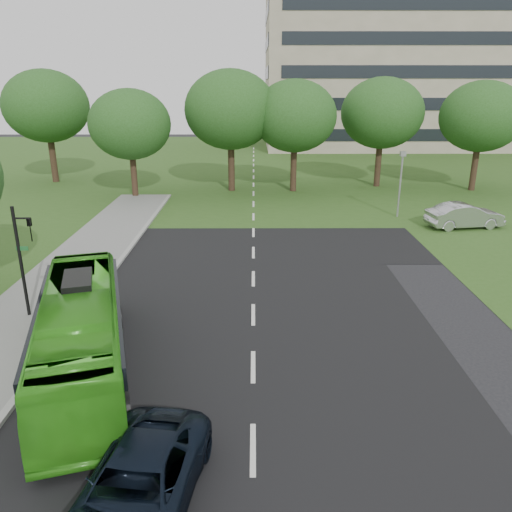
# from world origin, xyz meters

# --- Properties ---
(ground) EXTENTS (160.00, 160.00, 0.00)m
(ground) POSITION_xyz_m (0.00, 0.00, 0.00)
(ground) COLOR black
(ground) RESTS_ON ground
(street_surfaces) EXTENTS (120.00, 120.00, 0.15)m
(street_surfaces) POSITION_xyz_m (-0.38, 22.75, 0.03)
(street_surfaces) COLOR black
(street_surfaces) RESTS_ON ground
(office_building) EXTENTS (40.10, 20.10, 25.00)m
(office_building) POSITION_xyz_m (21.96, 61.96, 12.50)
(office_building) COLOR gray
(office_building) RESTS_ON ground
(tree_park_a) EXTENTS (6.57, 6.57, 8.73)m
(tree_park_a) POSITION_xyz_m (-9.92, 24.71, 5.92)
(tree_park_a) COLOR black
(tree_park_a) RESTS_ON ground
(tree_park_b) EXTENTS (7.83, 7.83, 10.27)m
(tree_park_b) POSITION_xyz_m (-1.95, 27.39, 6.93)
(tree_park_b) COLOR black
(tree_park_b) RESTS_ON ground
(tree_park_c) EXTENTS (7.13, 7.13, 9.46)m
(tree_park_c) POSITION_xyz_m (3.51, 27.16, 6.42)
(tree_park_c) COLOR black
(tree_park_c) RESTS_ON ground
(tree_park_d) EXTENTS (7.30, 7.30, 9.66)m
(tree_park_d) POSITION_xyz_m (11.45, 29.33, 6.54)
(tree_park_d) COLOR black
(tree_park_d) RESTS_ON ground
(tree_park_e) EXTENTS (7.02, 7.02, 9.36)m
(tree_park_e) POSITION_xyz_m (19.52, 27.45, 6.36)
(tree_park_e) COLOR black
(tree_park_e) RESTS_ON ground
(tree_park_f) EXTENTS (7.76, 7.76, 10.36)m
(tree_park_f) POSITION_xyz_m (-19.23, 31.66, 7.05)
(tree_park_f) COLOR black
(tree_park_f) RESTS_ON ground
(bus) EXTENTS (5.08, 10.32, 2.80)m
(bus) POSITION_xyz_m (-5.50, -2.31, 1.40)
(bus) COLOR green
(bus) RESTS_ON ground
(sedan) EXTENTS (5.14, 2.47, 1.63)m
(sedan) POSITION_xyz_m (13.89, 15.15, 0.81)
(sedan) COLOR #B2B2B7
(sedan) RESTS_ON ground
(suv) EXTENTS (3.02, 5.35, 1.41)m
(suv) POSITION_xyz_m (-2.50, -8.00, 0.71)
(suv) COLOR black
(suv) RESTS_ON ground
(traffic_light) EXTENTS (0.74, 0.20, 4.64)m
(traffic_light) POSITION_xyz_m (-8.95, 1.77, 2.73)
(traffic_light) COLOR black
(traffic_light) RESTS_ON ground
(camera_pole) EXTENTS (0.47, 0.44, 4.62)m
(camera_pole) POSITION_xyz_m (10.30, 18.02, 2.98)
(camera_pole) COLOR gray
(camera_pole) RESTS_ON ground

